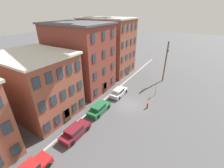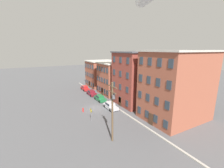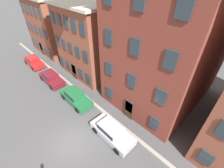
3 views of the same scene
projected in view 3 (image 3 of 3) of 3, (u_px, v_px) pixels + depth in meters
The scene contains 9 objects.
ground_plane at pixel (72, 142), 13.71m from camera, with size 200.00×200.00×0.00m, color #4C4C4F.
kerb_strip at pixel (108, 115), 16.15m from camera, with size 56.00×0.36×0.16m, color #9E998E.
apartment_corner at pixel (62, 23), 28.12m from camera, with size 9.60×10.33×9.47m.
apartment_midblock at pixel (102, 37), 21.99m from camera, with size 8.78×11.18×9.66m.
apartment_far at pixel (169, 44), 15.42m from camera, with size 9.30×12.11×12.99m.
car_red at pixel (34, 61), 24.48m from camera, with size 4.40×1.92×1.43m.
car_maroon at pixel (51, 77), 20.74m from camera, with size 4.40×1.92×1.43m.
car_green at pixel (76, 97), 17.54m from camera, with size 4.40×1.92×1.43m.
car_silver at pixel (112, 131), 13.80m from camera, with size 4.40×1.92×1.43m.
Camera 3 is at (8.06, -2.73, 12.55)m, focal length 24.00 mm.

